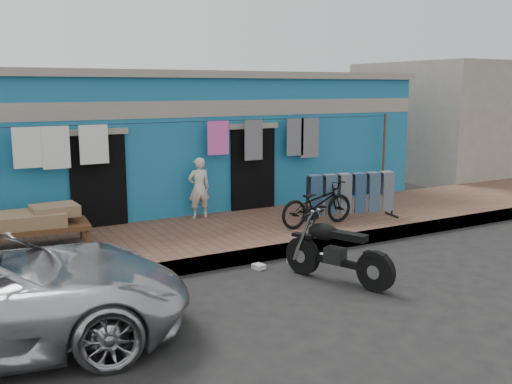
% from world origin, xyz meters
% --- Properties ---
extents(ground, '(80.00, 80.00, 0.00)m').
position_xyz_m(ground, '(0.00, 0.00, 0.00)').
color(ground, black).
rests_on(ground, ground).
extents(sidewalk, '(28.00, 3.00, 0.25)m').
position_xyz_m(sidewalk, '(0.00, 3.00, 0.12)').
color(sidewalk, brown).
rests_on(sidewalk, ground).
extents(curb, '(28.00, 0.10, 0.25)m').
position_xyz_m(curb, '(0.00, 1.55, 0.12)').
color(curb, gray).
rests_on(curb, ground).
extents(building, '(12.20, 5.20, 3.36)m').
position_xyz_m(building, '(-0.00, 6.99, 1.69)').
color(building, '#1B6B99').
rests_on(building, ground).
extents(neighbor_right, '(6.00, 5.00, 3.80)m').
position_xyz_m(neighbor_right, '(11.00, 7.00, 1.90)').
color(neighbor_right, '#9E9384').
rests_on(neighbor_right, ground).
extents(clothesline, '(10.06, 0.06, 2.10)m').
position_xyz_m(clothesline, '(-0.73, 4.25, 1.79)').
color(clothesline, brown).
rests_on(clothesline, sidewalk).
extents(seated_person, '(0.50, 0.36, 1.30)m').
position_xyz_m(seated_person, '(-0.16, 4.20, 0.90)').
color(seated_person, beige).
rests_on(seated_person, sidewalk).
extents(bicycle, '(1.73, 0.69, 1.10)m').
position_xyz_m(bicycle, '(1.64, 2.41, 0.80)').
color(bicycle, black).
rests_on(bicycle, sidewalk).
extents(motorcycle, '(1.73, 2.05, 1.06)m').
position_xyz_m(motorcycle, '(0.35, 0.02, 0.53)').
color(motorcycle, black).
rests_on(motorcycle, ground).
extents(charpoy, '(2.24, 1.32, 0.70)m').
position_xyz_m(charpoy, '(-3.68, 3.41, 0.60)').
color(charpoy, brown).
rests_on(charpoy, sidewalk).
extents(jeans_rack, '(2.27, 1.26, 1.01)m').
position_xyz_m(jeans_rack, '(2.60, 2.54, 0.76)').
color(jeans_rack, black).
rests_on(jeans_rack, sidewalk).
extents(litter_a, '(0.16, 0.13, 0.07)m').
position_xyz_m(litter_a, '(0.27, 1.20, 0.03)').
color(litter_a, silver).
rests_on(litter_a, ground).
extents(litter_b, '(0.17, 0.17, 0.07)m').
position_xyz_m(litter_b, '(0.92, 1.20, 0.04)').
color(litter_b, silver).
rests_on(litter_b, ground).
extents(litter_c, '(0.20, 0.23, 0.08)m').
position_xyz_m(litter_c, '(-0.40, 1.20, 0.04)').
color(litter_c, silver).
rests_on(litter_c, ground).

